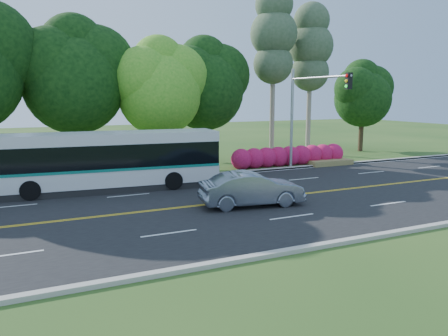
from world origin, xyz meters
name	(u,v)px	position (x,y,z in m)	size (l,w,h in m)	color
ground	(262,199)	(0.00, 0.00, 0.00)	(120.00, 120.00, 0.00)	#254918
road	(262,199)	(0.00, 0.00, 0.01)	(60.00, 14.00, 0.02)	black
curb_north	(208,174)	(0.00, 7.15, 0.07)	(60.00, 0.30, 0.15)	#ADA79C
curb_south	(360,239)	(0.00, -7.15, 0.07)	(60.00, 0.30, 0.15)	#ADA79C
grass_verge	(198,170)	(0.00, 9.00, 0.05)	(60.00, 4.00, 0.10)	#254918
lane_markings	(260,198)	(-0.09, 0.00, 0.02)	(57.60, 13.82, 0.00)	gold
tree_row	(109,72)	(-5.15, 12.13, 6.73)	(44.70, 9.10, 13.84)	black
bougainvillea_hedge	(292,157)	(7.18, 8.15, 0.72)	(9.50, 2.25, 1.50)	#9C0D3E
traffic_signal	(308,103)	(6.49, 5.40, 4.67)	(0.42, 6.10, 7.00)	#96999E
transit_bus	(107,162)	(-6.72, 5.33, 1.59)	(12.27, 3.56, 3.17)	silver
sedan	(252,189)	(-1.17, -1.08, 0.82)	(1.70, 4.87, 1.61)	slate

